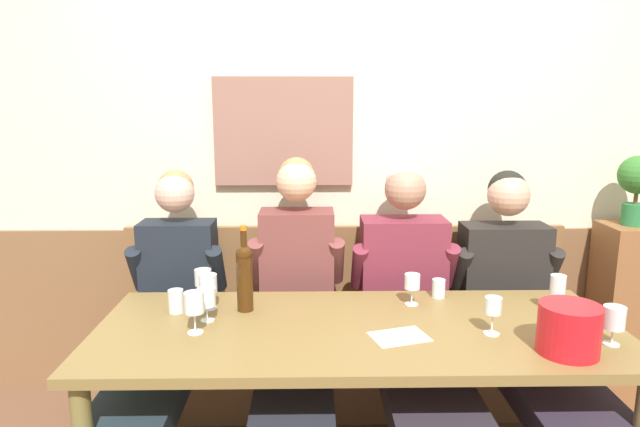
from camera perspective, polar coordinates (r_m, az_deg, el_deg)
The scene contains 23 objects.
room_wall_back at distance 3.03m, azimuth 2.53°, elevation 7.57°, with size 6.80×0.12×2.80m.
wood_wainscot_panel at distance 3.19m, azimuth 2.50°, elevation -9.68°, with size 6.80×0.03×0.92m, color brown.
wall_bench at distance 3.06m, azimuth 2.72°, elevation -14.17°, with size 2.39×0.42×0.94m.
dining_table at distance 2.29m, azimuth 3.94°, elevation -13.30°, with size 2.09×0.83×0.73m.
person_center_left_seat at distance 2.67m, azimuth -15.88°, elevation -10.82°, with size 0.48×1.26×1.27m.
person_center_right_seat at distance 2.60m, azimuth -2.52°, elevation -10.11°, with size 0.48×1.27×1.33m.
person_right_seat at distance 2.64m, azimuth 9.59°, elevation -10.34°, with size 0.53×1.27×1.30m.
person_left_seat at distance 2.77m, azimuth 20.54°, elevation -10.32°, with size 0.54×1.27×1.27m.
ice_bucket at distance 2.19m, azimuth 24.23°, elevation -10.78°, with size 0.22×0.22×0.18m, color red.
wine_bottle_amber_mid at distance 2.38m, azimuth -7.76°, elevation -6.28°, with size 0.07×0.07×0.37m.
wine_glass_mid_right at distance 2.48m, azimuth 9.46°, elevation -7.09°, with size 0.07×0.07×0.14m.
wine_glass_center_rear at distance 2.32m, azimuth -11.60°, elevation -8.58°, with size 0.08×0.08×0.14m.
wine_glass_center_front at distance 2.44m, azimuth -11.43°, elevation -7.15°, with size 0.08×0.08×0.16m.
wine_glass_left_end at distance 2.24m, azimuth 17.37°, elevation -9.25°, with size 0.06×0.06×0.15m.
wine_glass_by_bottle at distance 2.55m, azimuth 23.26°, elevation -6.98°, with size 0.06×0.06×0.17m.
wine_glass_mid_left at distance 2.32m, azimuth 27.99°, elevation -9.49°, with size 0.08×0.08×0.15m.
wine_glass_right_end at distance 2.20m, azimuth -12.82°, elevation -9.13°, with size 0.08×0.08×0.16m.
wine_glass_near_bucket at distance 2.57m, azimuth -11.94°, elevation -6.50°, with size 0.08×0.08×0.14m.
water_tumbler_center at distance 2.45m, azimuth -14.59°, elevation -8.71°, with size 0.06×0.06×0.10m, color silver.
water_tumbler_left at distance 2.61m, azimuth 12.09°, elevation -7.54°, with size 0.06×0.06×0.09m, color silver.
tasting_sheet_left_guest at distance 2.18m, azimuth 8.17°, elevation -12.42°, with size 0.21×0.15×0.00m, color white.
corner_pedestal at distance 3.45m, azimuth 28.67°, elevation -8.96°, with size 0.28×0.28×0.97m, color brown.
potted_plant at distance 3.28m, azimuth 29.86°, elevation 2.84°, with size 0.20×0.20×0.36m.
Camera 1 is at (-0.19, -1.93, 1.61)m, focal length 31.12 mm.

